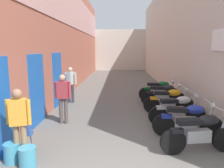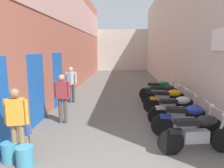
# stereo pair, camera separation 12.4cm
# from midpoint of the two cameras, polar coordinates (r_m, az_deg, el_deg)

# --- Properties ---
(ground_plane) EXTENTS (35.99, 35.99, 0.00)m
(ground_plane) POSITION_cam_midpoint_polar(r_m,az_deg,el_deg) (11.17, 2.96, -2.57)
(ground_plane) COLOR #66635E
(building_left) EXTENTS (0.45, 19.99, 6.32)m
(building_left) POSITION_cam_midpoint_polar(r_m,az_deg,el_deg) (13.19, -9.87, 13.10)
(building_left) COLOR #B76651
(building_left) RESTS_ON ground
(building_right) EXTENTS (0.45, 19.99, 6.35)m
(building_right) POSITION_cam_midpoint_polar(r_m,az_deg,el_deg) (13.26, 15.95, 12.82)
(building_right) COLOR beige
(building_right) RESTS_ON ground
(building_far_end) EXTENTS (8.37, 2.00, 4.40)m
(building_far_end) POSITION_cam_midpoint_polar(r_m,az_deg,el_deg) (23.91, 2.93, 9.27)
(building_far_end) COLOR beige
(building_far_end) RESTS_ON ground
(motorcycle_nearest) EXTENTS (1.84, 0.58, 1.04)m
(motorcycle_nearest) POSITION_cam_midpoint_polar(r_m,az_deg,el_deg) (5.21, 23.22, -12.13)
(motorcycle_nearest) COLOR black
(motorcycle_nearest) RESTS_ON ground
(motorcycle_second) EXTENTS (1.85, 0.58, 1.04)m
(motorcycle_second) POSITION_cam_midpoint_polar(r_m,az_deg,el_deg) (5.97, 20.34, -9.16)
(motorcycle_second) COLOR black
(motorcycle_second) RESTS_ON ground
(motorcycle_third) EXTENTS (1.84, 0.58, 1.04)m
(motorcycle_third) POSITION_cam_midpoint_polar(r_m,az_deg,el_deg) (6.88, 17.87, -6.54)
(motorcycle_third) COLOR black
(motorcycle_third) RESTS_ON ground
(motorcycle_fourth) EXTENTS (1.85, 0.58, 1.04)m
(motorcycle_fourth) POSITION_cam_midpoint_polar(r_m,az_deg,el_deg) (7.93, 15.79, -4.31)
(motorcycle_fourth) COLOR black
(motorcycle_fourth) RESTS_ON ground
(motorcycle_fifth) EXTENTS (1.83, 0.58, 1.04)m
(motorcycle_fifth) POSITION_cam_midpoint_polar(r_m,az_deg,el_deg) (8.85, 14.41, -2.81)
(motorcycle_fifth) COLOR black
(motorcycle_fifth) RESTS_ON ground
(motorcycle_sixth) EXTENTS (1.85, 0.58, 1.04)m
(motorcycle_sixth) POSITION_cam_midpoint_polar(r_m,az_deg,el_deg) (9.73, 13.34, -1.65)
(motorcycle_sixth) COLOR black
(motorcycle_sixth) RESTS_ON ground
(pedestrian_by_doorway) EXTENTS (0.52, 0.28, 1.57)m
(pedestrian_by_doorway) POSITION_cam_midpoint_polar(r_m,az_deg,el_deg) (4.76, -23.94, -8.90)
(pedestrian_by_doorway) COLOR #8C7251
(pedestrian_by_doorway) RESTS_ON ground
(pedestrian_mid_alley) EXTENTS (0.52, 0.24, 1.57)m
(pedestrian_mid_alley) POSITION_cam_midpoint_polar(r_m,az_deg,el_deg) (6.75, -12.93, -2.98)
(pedestrian_mid_alley) COLOR #564C47
(pedestrian_mid_alley) RESTS_ON ground
(pedestrian_further_down) EXTENTS (0.52, 0.39, 1.57)m
(pedestrian_further_down) POSITION_cam_midpoint_polar(r_m,az_deg,el_deg) (9.32, -10.75, 0.55)
(pedestrian_further_down) COLOR #383842
(pedestrian_further_down) RESTS_ON ground
(water_jug_near_door) EXTENTS (0.34, 0.34, 0.42)m
(water_jug_near_door) POSITION_cam_midpoint_polar(r_m,az_deg,el_deg) (5.08, -25.43, -16.41)
(water_jug_near_door) COLOR #4299B7
(water_jug_near_door) RESTS_ON ground
(water_jug_beside_first) EXTENTS (0.34, 0.34, 0.42)m
(water_jug_beside_first) POSITION_cam_midpoint_polar(r_m,az_deg,el_deg) (4.78, -21.98, -17.88)
(water_jug_beside_first) COLOR #4299B7
(water_jug_beside_first) RESTS_ON ground
(umbrella_leaning) EXTENTS (0.20, 0.35, 0.97)m
(umbrella_leaning) POSITION_cam_midpoint_polar(r_m,az_deg,el_deg) (5.20, -21.91, -9.97)
(umbrella_leaning) COLOR #4C4C4C
(umbrella_leaning) RESTS_ON ground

